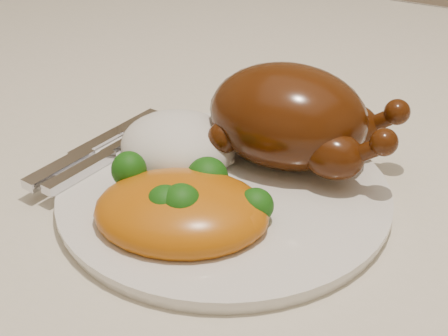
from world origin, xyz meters
The scene contains 7 objects.
dining_table centered at (0.00, 0.00, 0.67)m, with size 1.60×0.90×0.76m.
tablecloth centered at (0.00, 0.00, 0.74)m, with size 1.73×1.03×0.18m.
dinner_plate centered at (-0.09, -0.17, 0.77)m, with size 0.29×0.29×0.01m, color white.
roast_chicken centered at (-0.06, -0.10, 0.83)m, with size 0.19×0.13×0.10m.
rice_mound centered at (-0.15, -0.14, 0.79)m, with size 0.12×0.11×0.06m.
mac_and_cheese centered at (-0.09, -0.23, 0.79)m, with size 0.17×0.16×0.06m.
cutlery centered at (-0.22, -0.20, 0.79)m, with size 0.05×0.18×0.01m.
Camera 1 is at (0.14, -0.58, 1.09)m, focal length 50.00 mm.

